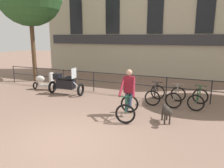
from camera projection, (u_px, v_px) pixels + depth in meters
ground_plane at (65, 140)px, 6.13m from camera, size 60.00×60.00×0.00m
canal_railing at (128, 81)px, 10.63m from camera, size 15.05×0.05×1.05m
cyclist_with_bike at (128, 96)px, 7.78m from camera, size 0.90×1.28×1.70m
dog at (167, 111)px, 7.25m from camera, size 0.49×0.97×0.60m
parked_motorcycle at (66, 83)px, 10.79m from camera, size 1.77×0.72×1.35m
parked_bicycle_near_lamp at (155, 94)px, 9.53m from camera, size 0.66×1.11×0.86m
parked_bicycle_mid_left at (176, 97)px, 9.19m from camera, size 0.73×1.15×0.86m
parked_bicycle_mid_right at (198, 99)px, 8.85m from camera, size 0.79×1.18×0.86m
parked_scooter at (44, 81)px, 11.77m from camera, size 1.32×0.58×0.96m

